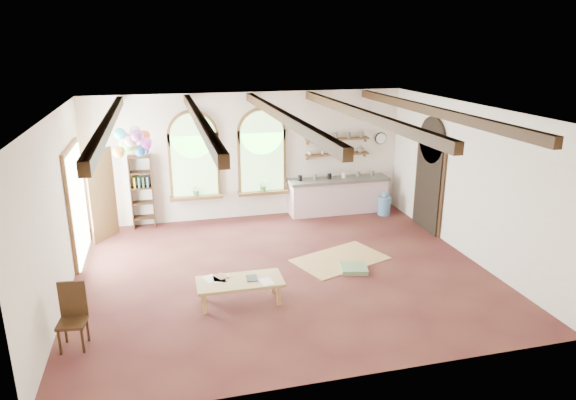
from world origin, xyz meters
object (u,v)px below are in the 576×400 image
object	(u,v)px
kitchen_counter	(338,195)
coffee_table	(240,283)
side_chair	(74,329)
balloon_cluster	(134,142)

from	to	relation	value
kitchen_counter	coffee_table	world-z (taller)	kitchen_counter
kitchen_counter	side_chair	distance (m)	7.76
kitchen_counter	balloon_cluster	size ratio (longest dim) A/B	2.32
balloon_cluster	side_chair	bearing A→B (deg)	-103.06
coffee_table	side_chair	world-z (taller)	side_chair
kitchen_counter	side_chair	world-z (taller)	side_chair
kitchen_counter	side_chair	xyz separation A→B (m)	(-5.95, -4.98, -0.19)
kitchen_counter	balloon_cluster	world-z (taller)	balloon_cluster
coffee_table	side_chair	xyz separation A→B (m)	(-2.63, -0.74, -0.09)
coffee_table	side_chair	bearing A→B (deg)	-164.35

